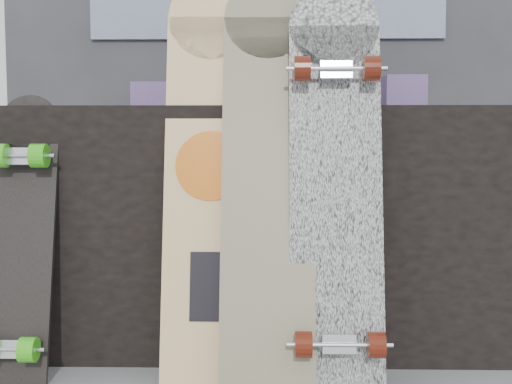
{
  "coord_description": "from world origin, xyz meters",
  "views": [
    {
      "loc": [
        0.01,
        -1.71,
        0.7
      ],
      "look_at": [
        -0.03,
        0.2,
        0.54
      ],
      "focal_mm": 45.0,
      "sensor_mm": 36.0,
      "label": 1
    }
  ],
  "objects_px": {
    "longboard_geisha": "(211,160)",
    "longboard_cascadia": "(336,174)",
    "vendor_table": "(266,226)",
    "longboard_celtic": "(268,162)",
    "skateboard_dark": "(21,234)"
  },
  "relations": [
    {
      "from": "longboard_cascadia",
      "to": "skateboard_dark",
      "type": "relative_size",
      "value": 1.39
    },
    {
      "from": "longboard_celtic",
      "to": "skateboard_dark",
      "type": "xyz_separation_m",
      "value": [
        -0.72,
        -0.01,
        -0.21
      ]
    },
    {
      "from": "longboard_cascadia",
      "to": "longboard_celtic",
      "type": "bearing_deg",
      "value": 168.75
    },
    {
      "from": "longboard_geisha",
      "to": "longboard_celtic",
      "type": "bearing_deg",
      "value": -13.99
    },
    {
      "from": "longboard_celtic",
      "to": "longboard_cascadia",
      "type": "relative_size",
      "value": 1.03
    },
    {
      "from": "vendor_table",
      "to": "longboard_celtic",
      "type": "distance_m",
      "value": 0.43
    },
    {
      "from": "longboard_cascadia",
      "to": "vendor_table",
      "type": "bearing_deg",
      "value": 116.64
    },
    {
      "from": "vendor_table",
      "to": "skateboard_dark",
      "type": "height_order",
      "value": "skateboard_dark"
    },
    {
      "from": "longboard_geisha",
      "to": "vendor_table",
      "type": "bearing_deg",
      "value": 63.4
    },
    {
      "from": "longboard_geisha",
      "to": "longboard_cascadia",
      "type": "relative_size",
      "value": 1.04
    },
    {
      "from": "vendor_table",
      "to": "longboard_cascadia",
      "type": "relative_size",
      "value": 1.38
    },
    {
      "from": "longboard_cascadia",
      "to": "skateboard_dark",
      "type": "height_order",
      "value": "longboard_cascadia"
    },
    {
      "from": "longboard_geisha",
      "to": "longboard_cascadia",
      "type": "height_order",
      "value": "longboard_geisha"
    },
    {
      "from": "skateboard_dark",
      "to": "longboard_geisha",
      "type": "bearing_deg",
      "value": 5.54
    },
    {
      "from": "vendor_table",
      "to": "longboard_celtic",
      "type": "height_order",
      "value": "longboard_celtic"
    }
  ]
}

